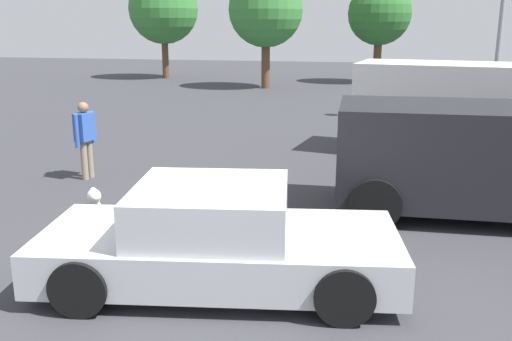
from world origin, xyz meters
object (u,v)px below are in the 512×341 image
object	(u,v)px
dog	(94,197)
van_white	(475,107)
sedan_foreground	(217,240)
suv_dark	(495,157)
pedestrian	(85,134)

from	to	relation	value
dog	van_white	bearing A→B (deg)	98.14
dog	van_white	distance (m)	8.76
sedan_foreground	suv_dark	distance (m)	4.93
dog	suv_dark	distance (m)	6.53
van_white	pedestrian	world-z (taller)	van_white
suv_dark	pedestrian	bearing A→B (deg)	172.70
sedan_foreground	dog	xyz separation A→B (m)	(-2.76, 2.16, -0.31)
sedan_foreground	dog	bearing A→B (deg)	133.38
dog	suv_dark	bearing A→B (deg)	68.80
van_white	suv_dark	world-z (taller)	van_white
dog	sedan_foreground	bearing A→B (deg)	20.55
van_white	pedestrian	xyz separation A→B (m)	(-7.84, -3.69, -0.25)
suv_dark	pedestrian	distance (m)	7.55
suv_dark	pedestrian	size ratio (longest dim) A/B	3.21
sedan_foreground	pedestrian	bearing A→B (deg)	125.48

